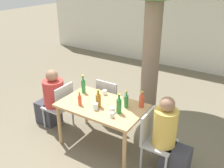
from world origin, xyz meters
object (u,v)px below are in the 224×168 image
dining_table_front (102,110)px  patio_chair_2 (110,99)px  green_bottle_2 (126,101)px  amber_bottle_5 (98,100)px  soda_bottle_0 (142,101)px  soda_bottle_3 (80,100)px  green_bottle_4 (83,86)px  drinking_glass_0 (112,115)px  green_bottle_1 (119,106)px  drinking_glass_2 (105,92)px  person_seated_0 (51,100)px  drinking_glass_1 (112,110)px  person_seated_1 (169,140)px  patio_chair_0 (61,104)px  drinking_glass_3 (95,106)px  patio_chair_1 (154,137)px

dining_table_front → patio_chair_2: (-0.28, 0.65, -0.17)m
green_bottle_2 → amber_bottle_5: 0.44m
soda_bottle_0 → soda_bottle_3: soda_bottle_0 is taller
green_bottle_4 → drinking_glass_0: (0.86, -0.42, -0.09)m
green_bottle_1 → green_bottle_2: green_bottle_1 is taller
soda_bottle_0 → green_bottle_1: size_ratio=0.84×
patio_chair_2 → green_bottle_1: 1.03m
drinking_glass_0 → drinking_glass_2: (-0.50, 0.55, 0.00)m
person_seated_0 → green_bottle_2: size_ratio=3.95×
patio_chair_2 → green_bottle_1: green_bottle_1 is taller
drinking_glass_0 → drinking_glass_1: 0.14m
soda_bottle_3 → amber_bottle_5: amber_bottle_5 is taller
patio_chair_2 → drinking_glass_2: (0.11, -0.33, 0.30)m
amber_bottle_5 → drinking_glass_1: 0.29m
person_seated_1 → soda_bottle_0: size_ratio=4.42×
soda_bottle_0 → patio_chair_0: bearing=-169.4°
patio_chair_0 → amber_bottle_5: amber_bottle_5 is taller
soda_bottle_0 → amber_bottle_5: (-0.58, -0.35, 0.01)m
drinking_glass_0 → patio_chair_0: bearing=169.6°
soda_bottle_0 → green_bottle_1: bearing=-121.2°
person_seated_1 → soda_bottle_3: (-1.45, -0.19, 0.32)m
patio_chair_2 → green_bottle_2: 0.91m
patio_chair_2 → drinking_glass_3: bearing=108.3°
green_bottle_2 → drinking_glass_2: green_bottle_2 is taller
dining_table_front → soda_bottle_0: 0.66m
green_bottle_2 → amber_bottle_5: size_ratio=0.97×
patio_chair_1 → drinking_glass_3: bearing=100.8°
patio_chair_0 → drinking_glass_2: bearing=113.2°
green_bottle_1 → drinking_glass_1: bearing=-155.3°
person_seated_0 → green_bottle_4: 0.76m
person_seated_0 → green_bottle_1: (1.51, -0.07, 0.37)m
person_seated_1 → green_bottle_2: size_ratio=4.16×
dining_table_front → person_seated_1: (1.15, -0.00, -0.14)m
soda_bottle_0 → drinking_glass_3: soda_bottle_0 is taller
person_seated_1 → green_bottle_2: (-0.79, 0.13, 0.34)m
patio_chair_1 → drinking_glass_1: patio_chair_1 is taller
patio_chair_2 → drinking_glass_0: 1.12m
patio_chair_0 → green_bottle_1: size_ratio=2.76×
patio_chair_1 → patio_chair_2: size_ratio=1.00×
green_bottle_4 → green_bottle_1: bearing=-16.3°
green_bottle_1 → person_seated_1: bearing=4.8°
patio_chair_1 → drinking_glass_2: size_ratio=10.90×
drinking_glass_0 → green_bottle_2: bearing=85.5°
drinking_glass_0 → drinking_glass_2: bearing=132.3°
green_bottle_4 → person_seated_0: bearing=-163.5°
drinking_glass_3 → green_bottle_2: bearing=40.1°
green_bottle_4 → drinking_glass_3: 0.64m
person_seated_1 → green_bottle_4: 1.72m
person_seated_0 → amber_bottle_5: size_ratio=3.84×
person_seated_0 → drinking_glass_0: person_seated_0 is taller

